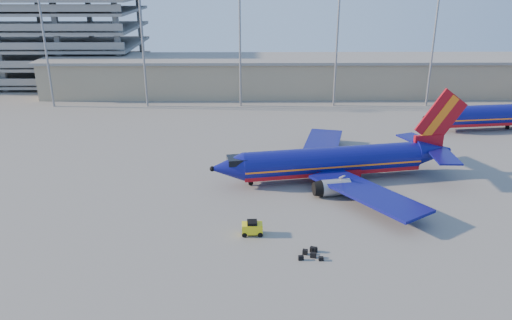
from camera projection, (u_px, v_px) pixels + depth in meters
name	position (u px, v px, depth m)	size (l,w,h in m)	color
ground	(273.00, 195.00, 64.18)	(220.00, 220.00, 0.00)	slate
terminal_building	(305.00, 75.00, 117.05)	(122.00, 16.00, 8.50)	gray
parking_garage	(22.00, 35.00, 128.71)	(62.00, 32.00, 21.40)	slate
light_mast_row	(289.00, 22.00, 101.11)	(101.60, 1.60, 28.65)	gray
aircraft_main	(337.00, 161.00, 68.34)	(35.67, 34.03, 12.16)	navy
baggage_tug	(252.00, 228.00, 54.20)	(2.30, 1.43, 1.63)	yellow
luggage_pile	(311.00, 253.00, 50.39)	(2.52, 2.11, 0.55)	black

